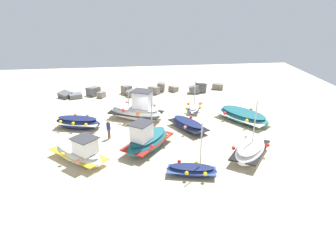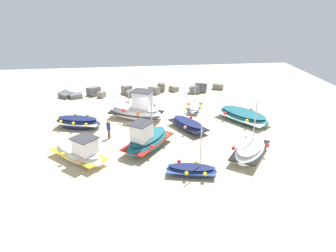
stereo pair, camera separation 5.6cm
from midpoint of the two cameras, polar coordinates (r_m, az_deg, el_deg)
name	(u,v)px [view 2 (the right image)]	position (r m, az deg, el deg)	size (l,w,h in m)	color
ground_plane	(148,129)	(26.56, -3.70, -0.55)	(48.35, 48.35, 0.00)	beige
fishing_boat_0	(243,116)	(28.73, 13.85, 1.83)	(4.69, 5.43, 1.04)	#1E6670
fishing_boat_1	(147,140)	(22.86, -3.84, -2.58)	(4.25, 4.80, 3.86)	#1E6670
fishing_boat_2	(250,150)	(22.56, 15.09, -4.33)	(3.99, 4.52, 4.17)	white
fishing_boat_3	(78,122)	(27.57, -16.34, 0.69)	(4.22, 2.47, 1.04)	navy
fishing_boat_4	(137,110)	(28.36, -5.71, 3.01)	(5.38, 3.96, 3.19)	white
fishing_boat_5	(79,153)	(22.17, -16.08, -4.76)	(4.50, 4.38, 2.07)	white
fishing_boat_6	(191,170)	(20.02, 4.46, -8.11)	(3.47, 2.04, 3.73)	navy
fishing_boat_7	(188,125)	(26.25, 3.82, 0.21)	(3.28, 4.19, 0.89)	navy
fishing_boat_8	(194,107)	(30.62, 4.96, 3.50)	(2.00, 3.26, 2.99)	white
person_walking	(109,128)	(24.85, -10.91, -0.43)	(0.32, 0.32, 1.59)	brown
breakwater_rocks	(142,91)	(35.71, -4.73, 6.57)	(19.32, 2.76, 1.36)	#4C5156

